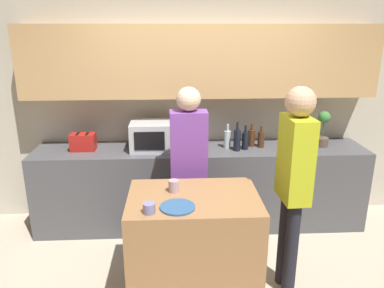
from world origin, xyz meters
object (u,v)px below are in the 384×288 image
Objects in this scene: bottle_4 at (261,139)px; potted_plant at (323,129)px; bottle_1 at (237,140)px; cup_1 at (149,208)px; person_center at (189,159)px; bottle_0 at (227,139)px; person_left at (294,175)px; toaster at (83,142)px; bottle_2 at (245,140)px; microwave at (155,136)px; plate_on_island at (178,207)px; bottle_3 at (251,138)px; cup_0 at (174,186)px.

potted_plant is at bearing -0.15° from bottle_4.
bottle_1 is 1.61m from cup_1.
cup_1 is 0.05× the size of person_center.
bottle_0 is 1.21m from person_left.
person_left is at bearing -120.49° from potted_plant.
toaster is at bearing 176.56° from bottle_1.
bottle_4 reaches higher than toaster.
bottle_2 is at bearing -1.96° from toaster.
person_left is at bearing -45.55° from microwave.
plate_on_island is 0.16× the size of person_center.
bottle_1 is (-0.96, -0.10, -0.08)m from potted_plant.
bottle_1 is at bearing -141.27° from bottle_3.
bottle_3 reaches higher than bottle_4.
potted_plant is at bearing 34.24° from cup_0.
potted_plant is at bearing 3.92° from bottle_2.
person_left is (-0.69, -1.17, -0.05)m from potted_plant.
person_left is at bearing -72.58° from bottle_0.
person_left is at bearing -90.43° from bottle_4.
bottle_1 is (1.64, -0.10, 0.03)m from toaster.
person_left reaches higher than microwave.
plate_on_island is at bearing -120.01° from bottle_3.
bottle_2 is at bearing -15.14° from bottle_0.
person_left is at bearing -31.40° from toaster.
cup_0 is (-0.96, -1.12, -0.04)m from bottle_4.
microwave reaches higher than cup_0.
bottle_3 reaches higher than cup_1.
microwave is 2.13× the size of bottle_4.
microwave is 1.83m from potted_plant.
cup_1 is (-0.18, -0.35, -0.01)m from cup_0.
cup_1 is at bearing -127.82° from bottle_4.
microwave reaches higher than plate_on_island.
toaster is 1.55m from bottle_0.
cup_0 is 0.39m from cup_1.
cup_0 is at bearing -145.76° from potted_plant.
bottle_2 is 0.20m from bottle_4.
bottle_1 reaches higher than toaster.
person_left reaches higher than bottle_0.
bottle_4 is (1.92, 0.00, 0.00)m from toaster.
bottle_2 is 1.04× the size of bottle_3.
bottle_1 is at bearing -157.63° from bottle_2.
cup_1 is (0.78, -1.46, -0.05)m from toaster.
toaster is at bearing 179.66° from bottle_0.
toaster is 0.16× the size of person_center.
potted_plant is 2.14m from plate_on_island.
bottle_0 reaches higher than toaster.
bottle_0 reaches higher than bottle_3.
cup_1 is at bearing -61.74° from toaster.
bottle_4 is at bearing 56.28° from plate_on_island.
potted_plant is 1.51× the size of bottle_2.
person_center is (-0.81, 0.58, -0.06)m from person_left.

